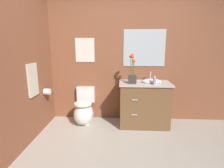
{
  "coord_description": "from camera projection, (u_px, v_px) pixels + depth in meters",
  "views": [
    {
      "loc": [
        -0.08,
        -1.98,
        1.51
      ],
      "look_at": [
        -0.25,
        1.2,
        0.81
      ],
      "focal_mm": 28.57,
      "sensor_mm": 36.0,
      "label": 1
    }
  ],
  "objects": [
    {
      "name": "wall_poster",
      "position": [
        85.0,
        50.0,
        3.5
      ],
      "size": [
        0.38,
        0.01,
        0.46
      ],
      "primitive_type": "cube",
      "color": "silver"
    },
    {
      "name": "toilet",
      "position": [
        84.0,
        111.0,
        3.49
      ],
      "size": [
        0.38,
        0.59,
        0.69
      ],
      "color": "white",
      "rests_on": "ground_plane"
    },
    {
      "name": "toilet_paper_roll",
      "position": [
        47.0,
        92.0,
        3.23
      ],
      "size": [
        0.11,
        0.11,
        0.11
      ],
      "primitive_type": "cylinder",
      "rotation": [
        0.0,
        1.57,
        0.0
      ],
      "color": "white"
    },
    {
      "name": "ground_plane",
      "position": [
        126.0,
        167.0,
        2.26
      ],
      "size": [
        9.94,
        9.94,
        0.0
      ],
      "primitive_type": "plane",
      "color": "#B2ADA3"
    },
    {
      "name": "wall_left",
      "position": [
        20.0,
        64.0,
        2.52
      ],
      "size": [
        0.05,
        4.34,
        2.5
      ],
      "primitive_type": "cube",
      "color": "brown",
      "rests_on": "ground_plane"
    },
    {
      "name": "flower_vase",
      "position": [
        132.0,
        73.0,
        3.17
      ],
      "size": [
        0.14,
        0.14,
        0.53
      ],
      "color": "#38332D",
      "rests_on": "vanity_cabinet"
    },
    {
      "name": "wall_mirror",
      "position": [
        144.0,
        48.0,
        3.43
      ],
      "size": [
        0.8,
        0.01,
        0.7
      ],
      "primitive_type": "cube",
      "color": "#B2BCC6"
    },
    {
      "name": "wall_back",
      "position": [
        136.0,
        58.0,
        3.51
      ],
      "size": [
        4.64,
        0.05,
        2.5
      ],
      "primitive_type": "cube",
      "color": "brown",
      "rests_on": "ground_plane"
    },
    {
      "name": "vanity_cabinet",
      "position": [
        144.0,
        103.0,
        3.36
      ],
      "size": [
        0.94,
        0.56,
        1.01
      ],
      "color": "brown",
      "rests_on": "ground_plane"
    },
    {
      "name": "soap_bottle",
      "position": [
        154.0,
        81.0,
        3.08
      ],
      "size": [
        0.05,
        0.05,
        0.15
      ],
      "color": "#B28CBF",
      "rests_on": "vanity_cabinet"
    },
    {
      "name": "hanging_towel",
      "position": [
        33.0,
        80.0,
        2.82
      ],
      "size": [
        0.03,
        0.28,
        0.52
      ],
      "primitive_type": "cube",
      "color": "beige"
    }
  ]
}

